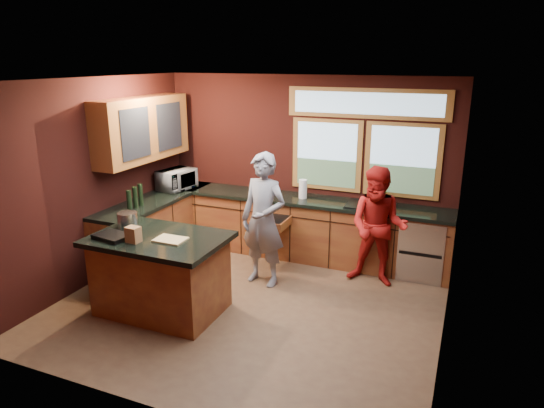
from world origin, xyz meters
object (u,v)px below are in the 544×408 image
Objects in this scene: island at (161,273)px; stock_pot at (127,220)px; person_grey at (264,220)px; person_red at (378,227)px; cutting_board at (170,240)px.

stock_pot reaches higher than island.
person_grey is at bearing 36.58° from stock_pot.
person_grey is 1.71m from stock_pot.
person_red is at bearing 31.74° from person_grey.
person_red is 6.69× the size of stock_pot.
person_grey reaches higher than stock_pot.
island is 1.49m from person_grey.
stock_pot reaches higher than cutting_board.
cutting_board is 1.46× the size of stock_pot.
stock_pot is at bearing 165.07° from cutting_board.
island is 2.83m from person_red.
person_grey is 1.37m from cutting_board.
person_grey is at bearing 54.88° from island.
cutting_board is at bearing -14.04° from island.
person_grey is 5.09× the size of cutting_board.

